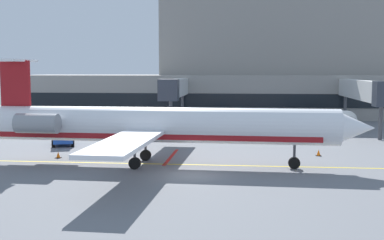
% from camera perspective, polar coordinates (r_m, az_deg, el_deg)
% --- Properties ---
extents(ground, '(120.00, 120.00, 0.11)m').
position_cam_1_polar(ground, '(34.98, -0.16, -6.55)').
color(ground, slate).
extents(terminal_building, '(78.34, 17.16, 20.33)m').
position_cam_1_polar(terminal_building, '(83.33, 8.15, 5.73)').
color(terminal_building, gray).
rests_on(terminal_building, ground).
extents(jet_bridge_west, '(2.40, 22.70, 6.34)m').
position_cam_1_polar(jet_bridge_west, '(63.64, 19.38, 3.24)').
color(jet_bridge_west, silver).
rests_on(jet_bridge_west, ground).
extents(jet_bridge_east, '(2.40, 16.07, 6.39)m').
position_cam_1_polar(jet_bridge_east, '(65.91, -1.92, 3.67)').
color(jet_bridge_east, silver).
rests_on(jet_bridge_east, ground).
extents(regional_jet, '(33.34, 25.28, 8.34)m').
position_cam_1_polar(regional_jet, '(38.38, -4.78, -0.61)').
color(regional_jet, white).
rests_on(regional_jet, ground).
extents(baggage_tug, '(4.14, 2.85, 2.10)m').
position_cam_1_polar(baggage_tug, '(64.48, 2.19, 0.02)').
color(baggage_tug, '#1E4CB2').
rests_on(baggage_tug, ground).
extents(pushback_tractor, '(3.00, 3.95, 1.84)m').
position_cam_1_polar(pushback_tractor, '(64.85, -11.15, -0.14)').
color(pushback_tractor, silver).
rests_on(pushback_tractor, ground).
extents(belt_loader, '(3.11, 3.86, 1.93)m').
position_cam_1_polar(belt_loader, '(49.94, -14.83, -1.93)').
color(belt_loader, '#1E4CB2').
rests_on(belt_loader, ground).
extents(fuel_tank, '(6.59, 2.42, 2.64)m').
position_cam_1_polar(fuel_tank, '(61.38, 15.69, 0.00)').
color(fuel_tank, white).
rests_on(fuel_tank, ground).
extents(safety_cone_alpha, '(0.47, 0.47, 0.55)m').
position_cam_1_polar(safety_cone_alpha, '(43.25, -15.34, -3.98)').
color(safety_cone_alpha, orange).
rests_on(safety_cone_alpha, ground).
extents(safety_cone_bravo, '(0.47, 0.47, 0.55)m').
position_cam_1_polar(safety_cone_bravo, '(44.21, 14.55, -3.75)').
color(safety_cone_bravo, orange).
rests_on(safety_cone_bravo, ground).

